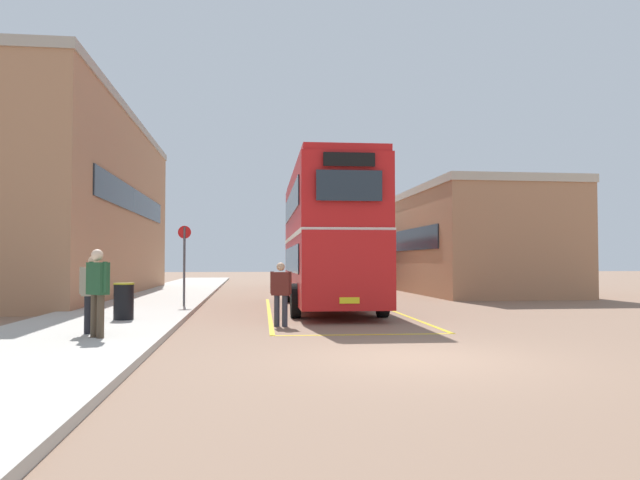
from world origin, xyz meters
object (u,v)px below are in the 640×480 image
at_px(pedestrian_boarding, 281,290).
at_px(double_decker_bus, 327,236).
at_px(pedestrian_waiting_near, 93,289).
at_px(pedestrian_waiting_far, 98,286).
at_px(litter_bin, 124,301).
at_px(single_deck_bus, 331,261).
at_px(bus_stop_sign, 184,257).

bearing_deg(pedestrian_boarding, double_decker_bus, 70.93).
relative_size(pedestrian_waiting_near, pedestrian_waiting_far, 0.93).
xyz_separation_m(double_decker_bus, litter_bin, (-5.89, -4.68, -1.90)).
height_order(single_deck_bus, bus_stop_sign, single_deck_bus).
height_order(double_decker_bus, pedestrian_waiting_near, double_decker_bus).
bearing_deg(litter_bin, bus_stop_sign, 78.44).
height_order(pedestrian_waiting_far, litter_bin, pedestrian_waiting_far).
bearing_deg(single_deck_bus, pedestrian_boarding, -101.22).
xyz_separation_m(pedestrian_boarding, pedestrian_waiting_near, (-4.01, -2.18, 0.14)).
height_order(single_deck_bus, pedestrian_waiting_near, single_deck_bus).
distance_m(litter_bin, bus_stop_sign, 5.16).
bearing_deg(pedestrian_boarding, bus_stop_sign, 117.43).
relative_size(single_deck_bus, pedestrian_boarding, 6.12).
xyz_separation_m(single_deck_bus, pedestrian_waiting_far, (-8.00, -24.24, -0.49)).
bearing_deg(litter_bin, pedestrian_waiting_far, -86.39).
xyz_separation_m(pedestrian_boarding, litter_bin, (-3.99, 0.81, -0.31)).
height_order(single_deck_bus, pedestrian_waiting_far, single_deck_bus).
bearing_deg(pedestrian_waiting_far, double_decker_bus, 55.95).
bearing_deg(pedestrian_waiting_far, pedestrian_boarding, 37.41).
relative_size(double_decker_bus, single_deck_bus, 1.10).
bearing_deg(double_decker_bus, single_deck_bus, 81.61).
bearing_deg(single_deck_bus, double_decker_bus, -98.39).
bearing_deg(bus_stop_sign, pedestrian_boarding, -62.57).
bearing_deg(pedestrian_waiting_far, pedestrian_waiting_near, 110.15).
relative_size(single_deck_bus, litter_bin, 10.45).
distance_m(double_decker_bus, litter_bin, 7.76).
bearing_deg(pedestrian_boarding, pedestrian_waiting_near, -151.40).
height_order(double_decker_bus, litter_bin, double_decker_bus).
distance_m(pedestrian_boarding, pedestrian_waiting_near, 4.57).
bearing_deg(double_decker_bus, pedestrian_boarding, -109.07).
height_order(single_deck_bus, pedestrian_boarding, single_deck_bus).
xyz_separation_m(pedestrian_waiting_near, litter_bin, (0.02, 3.00, -0.45)).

